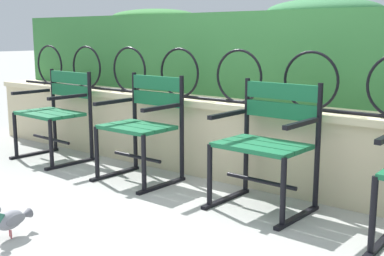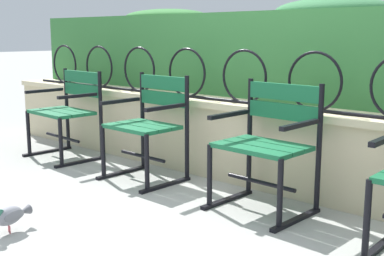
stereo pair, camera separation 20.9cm
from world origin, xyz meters
TOP-DOWN VIEW (x-y plane):
  - ground_plane at (0.00, 0.00)m, footprint 60.00×60.00m
  - stone_wall at (0.00, 0.93)m, footprint 6.40×0.41m
  - iron_arch_fence at (-0.09, 0.85)m, footprint 5.88×0.02m
  - hedge_row at (0.05, 1.44)m, footprint 6.27×0.68m
  - park_chair_leftmost at (-1.85, 0.44)m, footprint 0.66×0.55m
  - park_chair_centre_left at (-0.73, 0.44)m, footprint 0.58×0.53m
  - park_chair_centre_right at (0.39, 0.47)m, footprint 0.62×0.54m
  - pigeon_far_side at (-0.50, -0.91)m, footprint 0.13×0.29m

SIDE VIEW (x-z plane):
  - ground_plane at x=0.00m, z-range 0.00..0.00m
  - pigeon_far_side at x=-0.50m, z-range 0.00..0.22m
  - stone_wall at x=0.00m, z-range 0.00..0.64m
  - park_chair_centre_left at x=-0.73m, z-range 0.04..0.88m
  - park_chair_leftmost at x=-1.85m, z-range 0.05..0.87m
  - park_chair_centre_right at x=0.39m, z-range 0.04..0.89m
  - iron_arch_fence at x=-0.09m, z-range 0.61..1.03m
  - hedge_row at x=0.05m, z-range 0.61..1.45m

